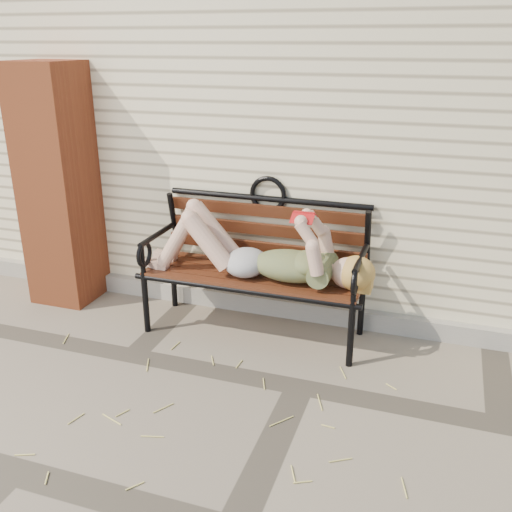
% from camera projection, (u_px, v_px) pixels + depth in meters
% --- Properties ---
extents(ground, '(80.00, 80.00, 0.00)m').
position_uv_depth(ground, '(300.00, 387.00, 3.77)').
color(ground, gray).
rests_on(ground, ground).
extents(house_wall, '(8.00, 4.00, 3.00)m').
position_uv_depth(house_wall, '(376.00, 106.00, 5.89)').
color(house_wall, '#F7EAC1').
rests_on(house_wall, ground).
extents(foundation_strip, '(8.00, 0.10, 0.15)m').
position_uv_depth(foundation_strip, '(330.00, 314.00, 4.60)').
color(foundation_strip, '#ABA69B').
rests_on(foundation_strip, ground).
extents(brick_pillar, '(0.50, 0.50, 2.00)m').
position_uv_depth(brick_pillar, '(59.00, 186.00, 4.76)').
color(brick_pillar, '#AC4D27').
rests_on(brick_pillar, ground).
extents(garden_bench, '(1.81, 0.72, 1.17)m').
position_uv_depth(garden_bench, '(258.00, 249.00, 4.34)').
color(garden_bench, black).
rests_on(garden_bench, ground).
extents(reading_woman, '(1.71, 0.39, 0.54)m').
position_uv_depth(reading_woman, '(254.00, 251.00, 4.19)').
color(reading_woman, '#0A384B').
rests_on(reading_woman, ground).
extents(straw_scatter, '(2.93, 1.74, 0.01)m').
position_uv_depth(straw_scatter, '(202.00, 407.00, 3.56)').
color(straw_scatter, '#DBCE6B').
rests_on(straw_scatter, ground).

